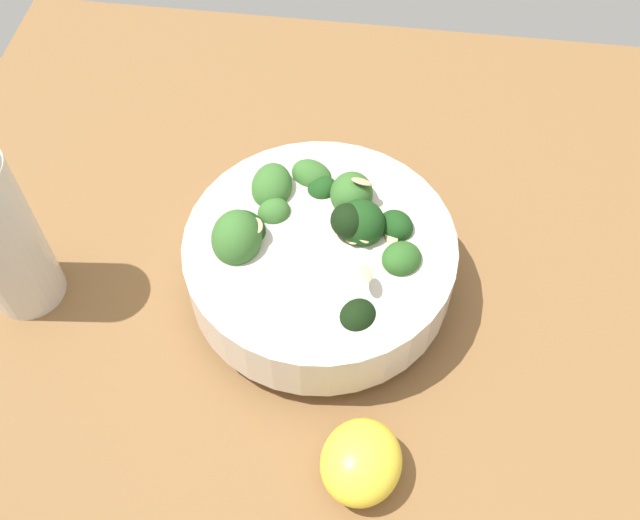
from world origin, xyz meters
The scene contains 3 objects.
ground_plane centered at (0.00, 0.00, -2.40)cm, with size 70.70×70.70×4.81cm, color brown.
bowl_of_broccoli centered at (1.05, -1.36, 4.29)cm, with size 20.90×20.90×9.71cm.
lemon_wedge centered at (-14.14, -6.30, 2.16)cm, with size 6.25×5.58×4.31cm, color yellow.
Camera 1 is at (-31.86, -5.80, 51.44)cm, focal length 41.57 mm.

